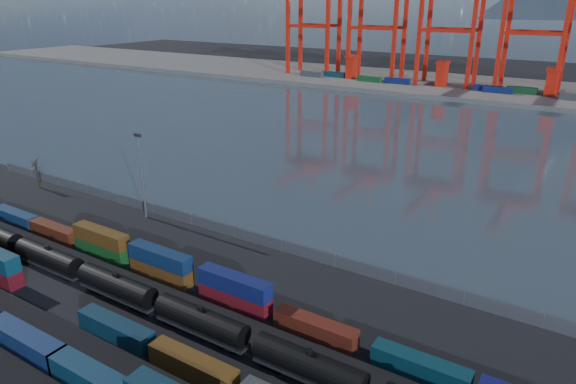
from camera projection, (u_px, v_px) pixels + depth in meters
The scene contains 11 objects.
ground at pixel (159, 339), 63.82m from camera, with size 700.00×700.00×0.00m, color black.
harbor_water at pixel (428, 146), 146.78m from camera, with size 700.00×700.00×0.00m, color #313D47.
far_quay at pixel (503, 90), 229.38m from camera, with size 700.00×70.00×2.00m, color #514F4C.
container_row_mid at pixel (89, 314), 66.18m from camera, with size 128.85×2.35×5.01m.
container_row_north at pixel (215, 288), 71.85m from camera, with size 139.93×2.27×4.84m.
tanker_string at pixel (117, 286), 71.57m from camera, with size 106.81×2.97×4.25m.
waterfront_fence at pixel (282, 246), 85.59m from camera, with size 160.12×0.12×2.20m.
bare_tree at pixel (37, 173), 113.42m from camera, with size 1.75×1.82×7.01m.
yard_light_mast at pixel (141, 172), 96.04m from camera, with size 1.60×0.40×16.60m.
quay_containers at pixel (470, 87), 222.56m from camera, with size 172.58×10.99×2.60m.
straddle_carriers at pixel (494, 77), 220.30m from camera, with size 140.00×7.00×11.10m.
Camera 1 is at (41.93, -36.34, 39.86)m, focal length 32.00 mm.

